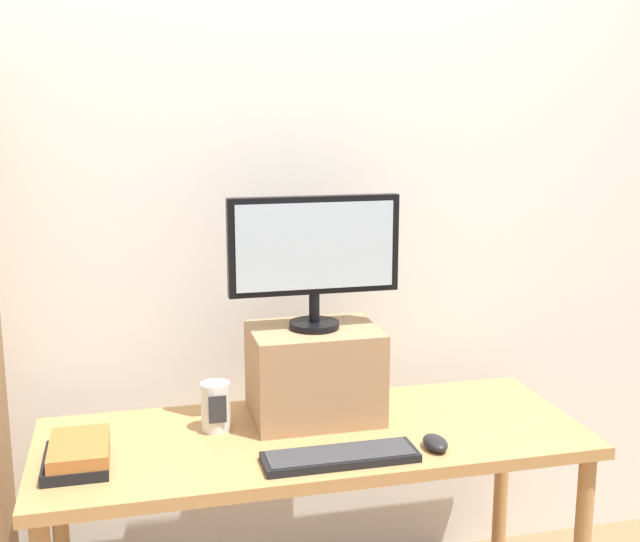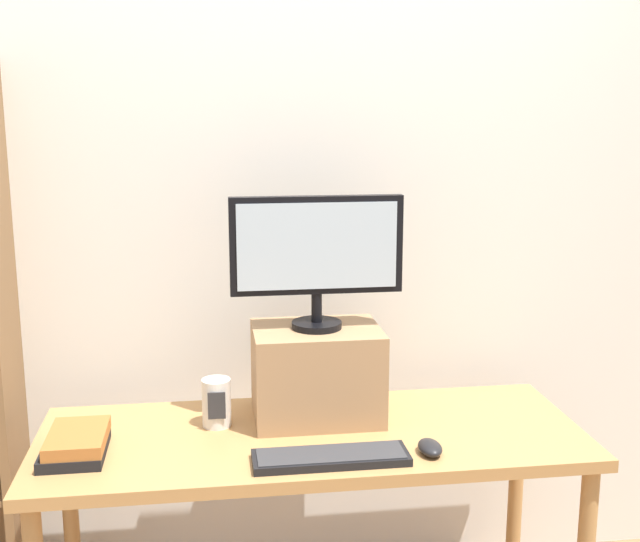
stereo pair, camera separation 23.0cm
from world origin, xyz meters
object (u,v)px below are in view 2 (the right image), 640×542
(computer_monitor, at_px, (317,252))
(keyboard, at_px, (331,457))
(desk_speaker, at_px, (217,403))
(riser_box, at_px, (317,373))
(computer_mouse, at_px, (430,448))
(desk, at_px, (312,456))
(book_stack, at_px, (76,444))

(computer_monitor, distance_m, keyboard, 0.60)
(computer_monitor, distance_m, desk_speaker, 0.54)
(riser_box, distance_m, computer_mouse, 0.43)
(riser_box, bearing_deg, desk, -104.69)
(riser_box, bearing_deg, book_stack, -165.13)
(desk_speaker, bearing_deg, riser_box, 5.68)
(computer_monitor, height_order, keyboard, computer_monitor)
(desk, xyz_separation_m, desk_speaker, (-0.27, 0.09, 0.15))
(computer_monitor, relative_size, book_stack, 2.19)
(riser_box, distance_m, book_stack, 0.72)
(keyboard, bearing_deg, computer_mouse, 2.27)
(computer_monitor, bearing_deg, computer_mouse, -48.91)
(computer_monitor, height_order, desk_speaker, computer_monitor)
(computer_monitor, bearing_deg, keyboard, -91.16)
(keyboard, distance_m, computer_mouse, 0.28)
(computer_monitor, height_order, book_stack, computer_monitor)
(computer_monitor, height_order, computer_mouse, computer_monitor)
(computer_monitor, bearing_deg, riser_box, 90.00)
(computer_monitor, relative_size, desk_speaker, 3.54)
(desk_speaker, bearing_deg, computer_monitor, 5.40)
(desk_speaker, bearing_deg, book_stack, -158.34)
(keyboard, relative_size, book_stack, 1.80)
(desk, bearing_deg, keyboard, -83.07)
(computer_monitor, xyz_separation_m, keyboard, (-0.01, -0.32, -0.50))
(computer_mouse, relative_size, book_stack, 0.44)
(book_stack, distance_m, desk_speaker, 0.42)
(desk, xyz_separation_m, computer_monitor, (0.03, 0.12, 0.59))
(book_stack, bearing_deg, riser_box, 14.87)
(riser_box, distance_m, desk_speaker, 0.31)
(desk, xyz_separation_m, book_stack, (-0.66, -0.06, 0.11))
(keyboard, height_order, computer_mouse, computer_mouse)
(book_stack, bearing_deg, desk, 5.53)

